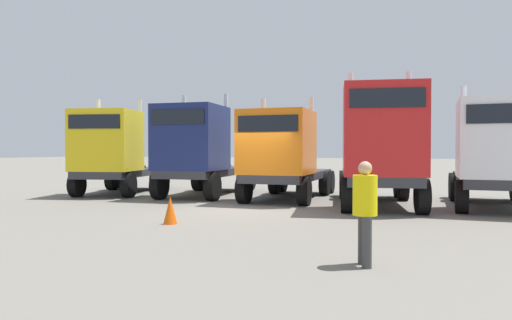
# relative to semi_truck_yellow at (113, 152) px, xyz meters

# --- Properties ---
(ground) EXTENTS (200.00, 200.00, 0.00)m
(ground) POSITION_rel_semi_truck_yellow_xyz_m (7.19, -2.36, -1.84)
(ground) COLOR slate
(semi_truck_yellow) EXTENTS (3.93, 6.14, 4.15)m
(semi_truck_yellow) POSITION_rel_semi_truck_yellow_xyz_m (0.00, 0.00, 0.00)
(semi_truck_yellow) COLOR #333338
(semi_truck_yellow) RESTS_ON ground
(semi_truck_navy) EXTENTS (3.29, 6.60, 4.26)m
(semi_truck_navy) POSITION_rel_semi_truck_yellow_xyz_m (3.79, 0.59, 0.09)
(semi_truck_navy) COLOR #333338
(semi_truck_navy) RESTS_ON ground
(semi_truck_orange) EXTENTS (2.93, 6.38, 3.93)m
(semi_truck_orange) POSITION_rel_semi_truck_yellow_xyz_m (7.49, 0.46, -0.10)
(semi_truck_orange) COLOR #333338
(semi_truck_orange) RESTS_ON ground
(semi_truck_red) EXTENTS (3.86, 6.75, 4.52)m
(semi_truck_red) POSITION_rel_semi_truck_yellow_xyz_m (11.20, -0.56, 0.18)
(semi_truck_red) COLOR #333338
(semi_truck_red) RESTS_ON ground
(semi_truck_white) EXTENTS (2.77, 6.07, 4.06)m
(semi_truck_white) POSITION_rel_semi_truck_yellow_xyz_m (14.66, 0.44, -0.03)
(semi_truck_white) COLOR #333338
(semi_truck_white) RESTS_ON ground
(visitor_in_hivis) EXTENTS (0.52, 0.52, 1.72)m
(visitor_in_hivis) POSITION_rel_semi_truck_yellow_xyz_m (11.96, -8.32, -0.84)
(visitor_in_hivis) COLOR #3E3E3E
(visitor_in_hivis) RESTS_ON ground
(traffic_cone_mid) EXTENTS (0.36, 0.36, 0.72)m
(traffic_cone_mid) POSITION_rel_semi_truck_yellow_xyz_m (6.59, -5.80, -1.48)
(traffic_cone_mid) COLOR #F2590C
(traffic_cone_mid) RESTS_ON ground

